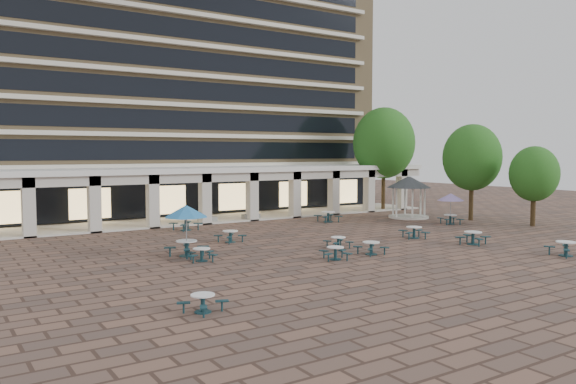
% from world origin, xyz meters
% --- Properties ---
extents(ground, '(120.00, 120.00, 0.00)m').
position_xyz_m(ground, '(0.00, 0.00, 0.00)').
color(ground, brown).
rests_on(ground, ground).
extents(apartment_building, '(40.00, 15.50, 25.20)m').
position_xyz_m(apartment_building, '(0.00, 25.47, 12.60)').
color(apartment_building, '#A2875B').
rests_on(apartment_building, ground).
extents(retail_arcade, '(42.00, 6.60, 4.40)m').
position_xyz_m(retail_arcade, '(0.00, 14.80, 3.00)').
color(retail_arcade, white).
rests_on(retail_arcade, ground).
extents(picnic_table_0, '(1.76, 1.76, 0.64)m').
position_xyz_m(picnic_table_0, '(-12.45, -9.93, 0.38)').
color(picnic_table_0, '#163D44').
rests_on(picnic_table_0, ground).
extents(picnic_table_1, '(1.86, 1.86, 0.68)m').
position_xyz_m(picnic_table_1, '(-2.56, -4.75, 0.41)').
color(picnic_table_1, '#163D44').
rests_on(picnic_table_1, ground).
extents(picnic_table_2, '(1.56, 1.56, 0.65)m').
position_xyz_m(picnic_table_2, '(-0.18, -1.97, 0.39)').
color(picnic_table_2, '#163D44').
rests_on(picnic_table_2, ground).
extents(picnic_table_3, '(2.02, 2.02, 0.79)m').
position_xyz_m(picnic_table_3, '(8.56, -10.75, 0.47)').
color(picnic_table_3, '#163D44').
rests_on(picnic_table_3, ground).
extents(picnic_table_4, '(2.38, 2.38, 2.75)m').
position_xyz_m(picnic_table_4, '(-8.70, 0.42, 2.34)').
color(picnic_table_4, '#163D44').
rests_on(picnic_table_4, ground).
extents(picnic_table_5, '(1.58, 1.58, 0.70)m').
position_xyz_m(picnic_table_5, '(0.01, -4.65, 0.42)').
color(picnic_table_5, '#163D44').
rests_on(picnic_table_5, ground).
extents(picnic_table_7, '(2.11, 2.11, 0.79)m').
position_xyz_m(picnic_table_7, '(7.49, -5.46, 0.47)').
color(picnic_table_7, '#163D44').
rests_on(picnic_table_7, ground).
extents(picnic_table_8, '(1.78, 1.78, 0.68)m').
position_xyz_m(picnic_table_8, '(-8.61, -1.31, 0.40)').
color(picnic_table_8, '#163D44').
rests_on(picnic_table_8, ground).
extents(picnic_table_9, '(1.86, 1.86, 0.73)m').
position_xyz_m(picnic_table_9, '(-4.54, 3.38, 0.43)').
color(picnic_table_9, '#163D44').
rests_on(picnic_table_9, ground).
extents(picnic_table_10, '(2.09, 2.09, 0.76)m').
position_xyz_m(picnic_table_10, '(6.32, -1.70, 0.45)').
color(picnic_table_10, '#163D44').
rests_on(picnic_table_10, ground).
extents(picnic_table_11, '(2.08, 2.08, 2.40)m').
position_xyz_m(picnic_table_11, '(14.00, 1.92, 2.04)').
color(picnic_table_11, '#163D44').
rests_on(picnic_table_11, ground).
extents(picnic_table_12, '(2.18, 2.18, 0.86)m').
position_xyz_m(picnic_table_12, '(-4.74, 10.00, 0.52)').
color(picnic_table_12, '#163D44').
rests_on(picnic_table_12, ground).
extents(picnic_table_13, '(2.03, 2.03, 0.84)m').
position_xyz_m(picnic_table_13, '(6.83, 8.28, 0.50)').
color(picnic_table_13, '#163D44').
rests_on(picnic_table_13, ground).
extents(gazebo, '(3.83, 3.83, 3.57)m').
position_xyz_m(gazebo, '(14.35, 6.80, 2.69)').
color(gazebo, beige).
rests_on(gazebo, ground).
extents(tree_east_a, '(4.78, 4.78, 7.96)m').
position_xyz_m(tree_east_a, '(17.58, 2.85, 5.20)').
color(tree_east_a, '#45331B').
rests_on(tree_east_a, ground).
extents(tree_east_b, '(3.66, 3.66, 6.10)m').
position_xyz_m(tree_east_b, '(18.47, -2.23, 3.98)').
color(tree_east_b, '#45331B').
rests_on(tree_east_b, ground).
extents(tree_east_c, '(5.99, 5.99, 9.98)m').
position_xyz_m(tree_east_c, '(17.06, 12.91, 6.53)').
color(tree_east_c, '#45331B').
rests_on(tree_east_c, ground).
extents(planter_left, '(1.50, 0.83, 1.27)m').
position_xyz_m(planter_left, '(-1.70, 12.90, 0.51)').
color(planter_left, gray).
rests_on(planter_left, ground).
extents(planter_right, '(1.50, 0.79, 1.27)m').
position_xyz_m(planter_right, '(2.26, 12.90, 0.51)').
color(planter_right, gray).
rests_on(planter_right, ground).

